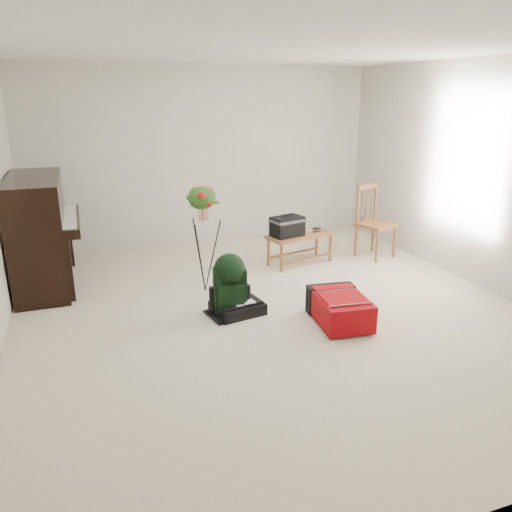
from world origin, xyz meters
name	(u,v)px	position (x,y,z in m)	size (l,w,h in m)	color
floor	(273,312)	(0.00, 0.00, 0.00)	(5.00, 5.50, 0.01)	beige
ceiling	(276,46)	(0.00, 0.00, 2.50)	(5.00, 5.50, 0.01)	white
wall_back	(204,157)	(0.00, 2.75, 1.25)	(5.00, 0.04, 2.50)	silver
wall_right	(486,176)	(2.50, 0.00, 1.25)	(0.04, 5.50, 2.50)	silver
piano	(41,235)	(-2.19, 1.60, 0.60)	(0.71, 1.50, 1.25)	black
bench	(290,228)	(0.75, 1.32, 0.48)	(0.94, 0.55, 0.68)	#9A5B32
dining_chair	(375,222)	(1.96, 1.27, 0.47)	(0.53, 0.53, 0.96)	#9A5B32
red_suitcase	(337,306)	(0.52, -0.40, 0.15)	(0.53, 0.73, 0.29)	#9E060B
black_duffel	(237,306)	(-0.35, 0.10, 0.07)	(0.54, 0.47, 0.20)	black
green_backpack	(230,282)	(-0.42, 0.10, 0.35)	(0.35, 0.32, 0.63)	black
flower_stand	(203,239)	(-0.50, 0.81, 0.60)	(0.44, 0.44, 1.24)	black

